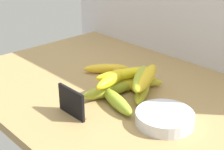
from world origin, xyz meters
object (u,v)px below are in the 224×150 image
Objects in this scene: banana_0 at (138,82)px; banana_8 at (111,80)px; fruit_bowl at (165,118)px; chalkboard_sign at (72,103)px; banana_1 at (126,79)px; banana_4 at (143,90)px; banana_6 at (130,84)px; banana_10 at (146,78)px; banana_5 at (106,68)px; banana_9 at (125,74)px; banana_3 at (109,90)px; banana_2 at (117,101)px; banana_7 at (140,78)px.

banana_0 is 1.11× the size of banana_8.
banana_8 is at bearing 179.70° from fruit_bowl.
banana_8 is at bearing 91.93° from chalkboard_sign.
banana_0 is 4.26cm from banana_1.
banana_4 is at bearing -10.50° from banana_1.
banana_10 reaches higher than banana_6.
banana_8 is at bearing -126.65° from banana_4.
banana_9 reaches higher than banana_5.
banana_5 is at bearing 141.22° from banana_3.
banana_9 is at bearing -165.02° from banana_4.
banana_8 reaches higher than banana_6.
banana_6 is 7.09cm from banana_10.
banana_6 is 1.01× the size of banana_9.
banana_5 is 0.82× the size of banana_9.
fruit_bowl reaches higher than banana_0.
banana_4 is 21.58cm from banana_5.
banana_10 is (6.43, 9.18, -0.00)cm from banana_8.
fruit_bowl and banana_5 have the same top height.
banana_0 is 1.01× the size of banana_5.
banana_2 is 0.83× the size of banana_10.
banana_10 is (0.30, 12.62, 3.97)cm from banana_2.
banana_7 is at bearing 78.19° from chalkboard_sign.
banana_9 is (-5.78, -1.10, -0.01)cm from banana_7.
banana_3 is at bearing 179.91° from fruit_bowl.
banana_7 is 1.87cm from banana_10.
banana_7 is (4.62, -4.00, 4.30)cm from banana_0.
banana_7 is at bearing -120.94° from banana_10.
chalkboard_sign is 0.55× the size of banana_9.
banana_2 is at bearing 66.00° from chalkboard_sign.
chalkboard_sign is 22.57cm from banana_9.
banana_2 is 0.84× the size of banana_6.
banana_7 is at bearing -3.13° from banana_6.
banana_8 is at bearing -94.92° from banana_6.
fruit_bowl is at bearing -28.16° from banana_4.
banana_9 is (-6.42, -1.72, 4.01)cm from banana_4.
banana_1 is 0.98× the size of banana_10.
chalkboard_sign is 0.68× the size of fruit_bowl.
banana_0 is at bearing 150.64° from fruit_bowl.
banana_3 and banana_6 have the same top height.
banana_6 is at bearing 159.22° from fruit_bowl.
chalkboard_sign is at bearing -88.07° from banana_8.
banana_2 is at bearing -26.03° from banana_3.
banana_9 is at bearing -169.27° from banana_7.
banana_7 reaches higher than banana_1.
banana_8 is (-21.63, 0.11, 4.28)cm from fruit_bowl.
banana_2 is 7.66cm from banana_3.
banana_3 is (2.30, -9.98, 0.19)cm from banana_1.
banana_0 is 6.76cm from banana_9.
chalkboard_sign is 0.54× the size of banana_1.
banana_5 is at bearing 172.34° from banana_1.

